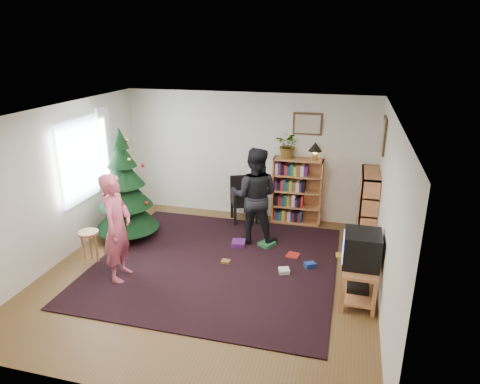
% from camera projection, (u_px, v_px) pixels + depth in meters
% --- Properties ---
extents(floor, '(5.00, 5.00, 0.00)m').
position_uv_depth(floor, '(210.00, 273.00, 6.67)').
color(floor, brown).
rests_on(floor, ground).
extents(ceiling, '(5.00, 5.00, 0.00)m').
position_uv_depth(ceiling, '(206.00, 113.00, 5.82)').
color(ceiling, white).
rests_on(ceiling, wall_back).
extents(wall_back, '(5.00, 0.02, 2.50)m').
position_uv_depth(wall_back, '(248.00, 156.00, 8.52)').
color(wall_back, silver).
rests_on(wall_back, floor).
extents(wall_front, '(5.00, 0.02, 2.50)m').
position_uv_depth(wall_front, '(122.00, 290.00, 3.97)').
color(wall_front, silver).
rests_on(wall_front, floor).
extents(wall_left, '(0.02, 5.00, 2.50)m').
position_uv_depth(wall_left, '(60.00, 185.00, 6.84)').
color(wall_left, silver).
rests_on(wall_left, floor).
extents(wall_right, '(0.02, 5.00, 2.50)m').
position_uv_depth(wall_right, '(387.00, 215.00, 5.65)').
color(wall_right, silver).
rests_on(wall_right, floor).
extents(rug, '(3.80, 3.60, 0.02)m').
position_uv_depth(rug, '(216.00, 264.00, 6.94)').
color(rug, black).
rests_on(rug, floor).
extents(window_pane, '(0.04, 1.20, 1.40)m').
position_uv_depth(window_pane, '(81.00, 160.00, 7.29)').
color(window_pane, silver).
rests_on(window_pane, wall_left).
extents(curtain, '(0.06, 0.35, 1.60)m').
position_uv_depth(curtain, '(106.00, 150.00, 7.92)').
color(curtain, white).
rests_on(curtain, wall_left).
extents(picture_back, '(0.55, 0.03, 0.42)m').
position_uv_depth(picture_back, '(308.00, 124.00, 7.99)').
color(picture_back, '#4C3319').
rests_on(picture_back, wall_back).
extents(picture_right, '(0.03, 0.50, 0.60)m').
position_uv_depth(picture_right, '(384.00, 136.00, 7.01)').
color(picture_right, '#4C3319').
rests_on(picture_right, wall_right).
extents(christmas_tree, '(1.13, 1.13, 2.05)m').
position_uv_depth(christmas_tree, '(125.00, 194.00, 7.57)').
color(christmas_tree, '#3F2816').
rests_on(christmas_tree, rug).
extents(bookshelf_back, '(0.95, 0.30, 1.30)m').
position_uv_depth(bookshelf_back, '(297.00, 190.00, 8.33)').
color(bookshelf_back, '#C47346').
rests_on(bookshelf_back, floor).
extents(bookshelf_right, '(0.30, 0.95, 1.30)m').
position_uv_depth(bookshelf_right, '(367.00, 207.00, 7.52)').
color(bookshelf_right, '#C47346').
rests_on(bookshelf_right, floor).
extents(tv_stand, '(0.46, 0.82, 0.55)m').
position_uv_depth(tv_stand, '(359.00, 279.00, 5.91)').
color(tv_stand, '#C47346').
rests_on(tv_stand, floor).
extents(crt_tv, '(0.49, 0.53, 0.46)m').
position_uv_depth(crt_tv, '(362.00, 249.00, 5.76)').
color(crt_tv, black).
rests_on(crt_tv, tv_stand).
extents(armchair, '(0.65, 0.67, 0.90)m').
position_uv_depth(armchair, '(245.00, 197.00, 8.51)').
color(armchair, black).
rests_on(armchair, rug).
extents(stool, '(0.32, 0.32, 0.54)m').
position_uv_depth(stool, '(89.00, 239.00, 6.88)').
color(stool, '#C47346').
rests_on(stool, floor).
extents(person_standing, '(0.46, 0.65, 1.66)m').
position_uv_depth(person_standing, '(117.00, 228.00, 6.28)').
color(person_standing, '#CA5065').
rests_on(person_standing, rug).
extents(person_by_chair, '(0.86, 0.68, 1.73)m').
position_uv_depth(person_by_chair, '(255.00, 196.00, 7.44)').
color(person_by_chair, black).
rests_on(person_by_chair, rug).
extents(potted_plant, '(0.56, 0.52, 0.51)m').
position_uv_depth(potted_plant, '(289.00, 145.00, 8.08)').
color(potted_plant, gray).
rests_on(potted_plant, bookshelf_back).
extents(table_lamp, '(0.26, 0.26, 0.34)m').
position_uv_depth(table_lamp, '(315.00, 148.00, 7.97)').
color(table_lamp, '#A57F33').
rests_on(table_lamp, bookshelf_back).
extents(floor_clutter, '(2.00, 1.06, 0.08)m').
position_uv_depth(floor_clutter, '(279.00, 256.00, 7.11)').
color(floor_clutter, '#A51E19').
rests_on(floor_clutter, rug).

